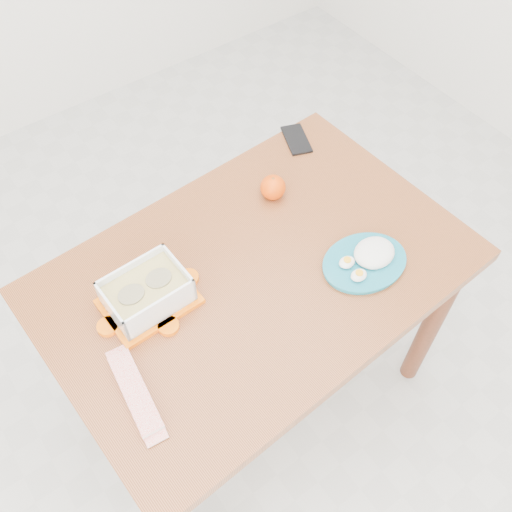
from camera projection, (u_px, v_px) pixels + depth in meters
ground at (255, 358)px, 2.14m from camera, size 3.50×3.50×0.00m
dining_table at (256, 294)px, 1.56m from camera, size 1.12×0.78×0.75m
food_container at (147, 293)px, 1.37m from camera, size 0.23×0.17×0.09m
orange_fruit at (273, 187)px, 1.59m from camera, size 0.07×0.07×0.07m
rice_plate at (368, 258)px, 1.46m from camera, size 0.25×0.25×0.06m
candy_bar at (135, 392)px, 1.26m from camera, size 0.07×0.21×0.02m
smartphone at (296, 139)px, 1.75m from camera, size 0.11×0.14×0.01m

